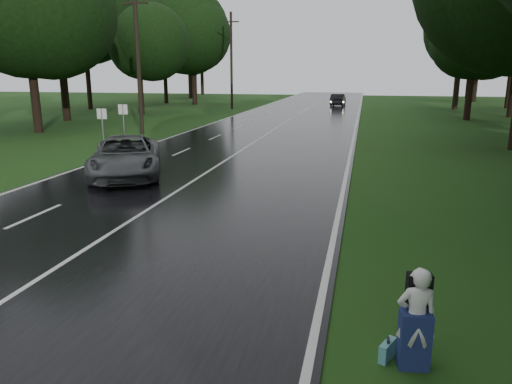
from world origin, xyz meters
TOP-DOWN VIEW (x-y plane):
  - ground at (0.00, 0.00)m, footprint 160.00×160.00m
  - road at (0.00, 20.00)m, footprint 12.00×140.00m
  - lane_center at (0.00, 20.00)m, footprint 0.12×140.00m
  - grey_car at (-2.99, 7.79)m, footprint 4.75×6.36m
  - far_car at (3.14, 51.06)m, footprint 1.73×4.50m
  - hitchhiker at (7.29, -3.33)m, footprint 0.62×0.57m
  - suitcase at (6.94, -3.22)m, footprint 0.28×0.42m
  - utility_pole_mid at (-8.50, 20.78)m, footprint 1.80×0.28m
  - utility_pole_far at (-8.50, 44.12)m, footprint 1.80×0.28m
  - road_sign_a at (-7.20, 13.43)m, footprint 0.55×0.10m
  - road_sign_b at (-7.20, 15.78)m, footprint 0.57×0.10m
  - tree_left_d at (-16.05, 20.02)m, footprint 9.16×9.16m
  - tree_left_e at (-15.54, 35.46)m, footprint 7.91×7.91m
  - tree_left_f at (-15.05, 49.97)m, footprint 9.83×9.83m
  - tree_right_e at (15.26, 36.12)m, footprint 8.22×8.22m
  - tree_right_f at (16.33, 48.91)m, footprint 9.74×9.74m

SIDE VIEW (x-z plane):
  - ground at x=0.00m, z-range 0.00..0.00m
  - utility_pole_mid at x=-8.50m, z-range -4.72..4.72m
  - utility_pole_far at x=-8.50m, z-range -5.27..5.27m
  - road_sign_a at x=-7.20m, z-range -1.15..1.15m
  - road_sign_b at x=-7.20m, z-range -1.18..1.18m
  - tree_left_d at x=-16.05m, z-range -7.16..7.16m
  - tree_left_e at x=-15.54m, z-range -6.18..6.18m
  - tree_left_f at x=-15.05m, z-range -7.68..7.68m
  - tree_right_e at x=15.26m, z-range -6.42..6.42m
  - tree_right_f at x=16.33m, z-range -7.61..7.61m
  - road at x=0.00m, z-range 0.00..0.04m
  - lane_center at x=0.00m, z-range 0.04..0.05m
  - suitcase at x=6.94m, z-range 0.00..0.29m
  - hitchhiker at x=7.29m, z-range -0.06..1.51m
  - far_car at x=3.14m, z-range 0.04..1.50m
  - grey_car at x=-2.99m, z-range 0.04..1.65m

